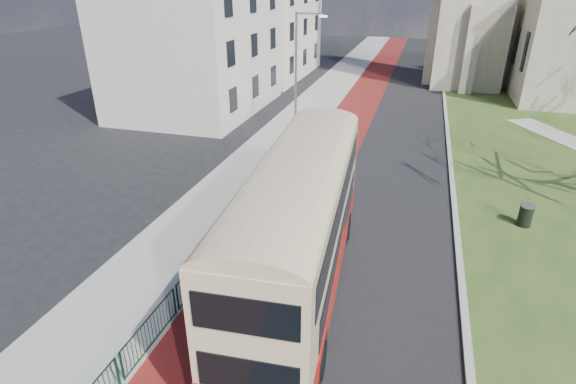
% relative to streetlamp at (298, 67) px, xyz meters
% --- Properties ---
extents(ground, '(160.00, 160.00, 0.00)m').
position_rel_streetlamp_xyz_m(ground, '(4.35, -18.00, -4.59)').
color(ground, black).
rests_on(ground, ground).
extents(road_carriageway, '(9.00, 120.00, 0.01)m').
position_rel_streetlamp_xyz_m(road_carriageway, '(5.85, 2.00, -4.59)').
color(road_carriageway, black).
rests_on(road_carriageway, ground).
extents(bus_lane, '(3.40, 120.00, 0.01)m').
position_rel_streetlamp_xyz_m(bus_lane, '(3.15, 2.00, -4.59)').
color(bus_lane, '#591414').
rests_on(bus_lane, ground).
extents(pavement_west, '(4.00, 120.00, 0.12)m').
position_rel_streetlamp_xyz_m(pavement_west, '(-0.65, 2.00, -4.53)').
color(pavement_west, gray).
rests_on(pavement_west, ground).
extents(kerb_west, '(0.25, 120.00, 0.13)m').
position_rel_streetlamp_xyz_m(kerb_west, '(1.35, 2.00, -4.53)').
color(kerb_west, '#999993').
rests_on(kerb_west, ground).
extents(kerb_east, '(0.25, 80.00, 0.13)m').
position_rel_streetlamp_xyz_m(kerb_east, '(10.45, 4.00, -4.53)').
color(kerb_east, '#999993').
rests_on(kerb_east, ground).
extents(pedestrian_railing, '(0.07, 24.00, 1.12)m').
position_rel_streetlamp_xyz_m(pedestrian_railing, '(1.40, -14.00, -4.04)').
color(pedestrian_railing, '#0C351D').
rests_on(pedestrian_railing, ground).
extents(street_block_near, '(10.30, 14.30, 13.00)m').
position_rel_streetlamp_xyz_m(street_block_near, '(-9.65, 4.00, 1.92)').
color(street_block_near, beige).
rests_on(street_block_near, ground).
extents(street_block_far, '(10.30, 16.30, 11.50)m').
position_rel_streetlamp_xyz_m(street_block_far, '(-9.65, 20.00, 1.17)').
color(street_block_far, beige).
rests_on(street_block_far, ground).
extents(streetlamp, '(2.13, 0.18, 8.00)m').
position_rel_streetlamp_xyz_m(streetlamp, '(0.00, 0.00, 0.00)').
color(streetlamp, gray).
rests_on(streetlamp, pavement_west).
extents(bus, '(3.54, 11.90, 4.91)m').
position_rel_streetlamp_xyz_m(bus, '(4.90, -17.79, -1.79)').
color(bus, '#B51710').
rests_on(bus, ground).
extents(litter_bin, '(0.83, 0.83, 1.01)m').
position_rel_streetlamp_xyz_m(litter_bin, '(13.32, -10.49, -4.04)').
color(litter_bin, black).
rests_on(litter_bin, grass_green).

